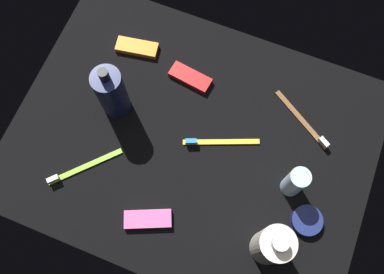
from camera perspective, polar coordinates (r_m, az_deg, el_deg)
ground_plane at (r=99.37cm, az=-0.00°, el=-0.64°), size 84.00×64.00×1.20cm
lotion_bottle at (r=96.37cm, az=-10.88°, el=5.95°), size 6.69×6.69×18.02cm
bodywash_bottle at (r=88.52cm, az=10.83°, el=-14.29°), size 7.24×7.24×16.54cm
deodorant_stick at (r=93.54cm, az=13.83°, el=-5.97°), size 4.41×4.41×10.67cm
toothbrush_lime at (r=99.74cm, az=-14.90°, el=-4.12°), size 13.16×13.98×2.10cm
toothbrush_yellow at (r=98.28cm, az=3.34°, el=-0.62°), size 17.10×7.97×2.10cm
toothbrush_brown at (r=103.16cm, az=15.06°, el=1.91°), size 15.92×10.52×2.10cm
snack_bar_red at (r=104.07cm, az=-0.23°, el=8.09°), size 10.85×5.37×1.50cm
snack_bar_pink at (r=94.71cm, az=-6.02°, el=-11.04°), size 11.13×7.86×1.50cm
snack_bar_orange at (r=108.86cm, az=-7.48°, el=11.97°), size 10.93×5.71×1.50cm
cream_tin_left at (r=97.38cm, az=15.33°, el=-10.91°), size 6.84×6.84×1.75cm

